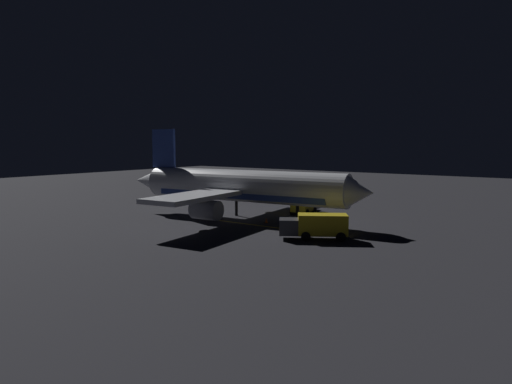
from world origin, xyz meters
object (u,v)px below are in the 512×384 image
(airliner, at_px, (239,187))
(baggage_truck, at_px, (316,226))
(catering_truck, at_px, (305,204))
(ground_crew_worker, at_px, (314,224))
(traffic_cone_near_right, at_px, (266,221))
(traffic_cone_near_left, at_px, (296,230))

(airliner, relative_size, baggage_truck, 5.03)
(baggage_truck, xyz_separation_m, catering_truck, (-13.22, -8.77, -0.03))
(ground_crew_worker, bearing_deg, traffic_cone_near_right, -103.22)
(catering_truck, bearing_deg, ground_crew_worker, 34.06)
(baggage_truck, height_order, traffic_cone_near_left, baggage_truck)
(airliner, height_order, catering_truck, airliner)
(baggage_truck, bearing_deg, airliner, -109.32)
(traffic_cone_near_left, bearing_deg, catering_truck, -154.65)
(traffic_cone_near_left, bearing_deg, airliner, -106.55)
(traffic_cone_near_left, height_order, traffic_cone_near_right, same)
(airliner, xyz_separation_m, ground_crew_worker, (1.74, 11.31, -3.04))
(airliner, distance_m, traffic_cone_near_left, 10.82)
(catering_truck, height_order, traffic_cone_near_left, catering_truck)
(ground_crew_worker, height_order, traffic_cone_near_left, ground_crew_worker)
(airliner, relative_size, ground_crew_worker, 19.04)
(airliner, bearing_deg, traffic_cone_near_left, 73.45)
(catering_truck, distance_m, traffic_cone_near_right, 8.74)
(airliner, height_order, ground_crew_worker, airliner)
(airliner, xyz_separation_m, traffic_cone_near_right, (0.05, 4.11, -3.68))
(baggage_truck, relative_size, ground_crew_worker, 3.78)
(catering_truck, relative_size, ground_crew_worker, 3.23)
(baggage_truck, xyz_separation_m, traffic_cone_near_left, (-1.68, -3.31, -1.02))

